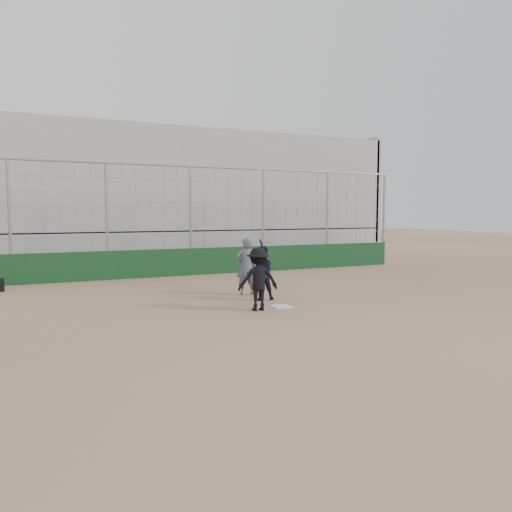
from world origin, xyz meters
name	(u,v)px	position (x,y,z in m)	size (l,w,h in m)	color
ground	(280,307)	(0.00, 0.00, 0.00)	(90.00, 90.00, 0.00)	brown
home_plate	(280,306)	(0.00, 0.00, 0.01)	(0.44, 0.44, 0.02)	white
backstop	(191,249)	(0.00, 7.00, 0.96)	(18.10, 0.25, 4.04)	#113619
bleachers	(157,199)	(0.00, 11.95, 2.92)	(20.25, 6.70, 6.98)	#9D9D9D
batter_at_plate	(258,279)	(-0.67, -0.13, 0.75)	(1.05, 0.79, 1.68)	black
catcher_crouched	(262,282)	(0.00, 1.05, 0.49)	(0.78, 0.66, 0.99)	black
umpire	(246,269)	(0.00, 2.04, 0.73)	(0.59, 0.39, 1.46)	#505565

